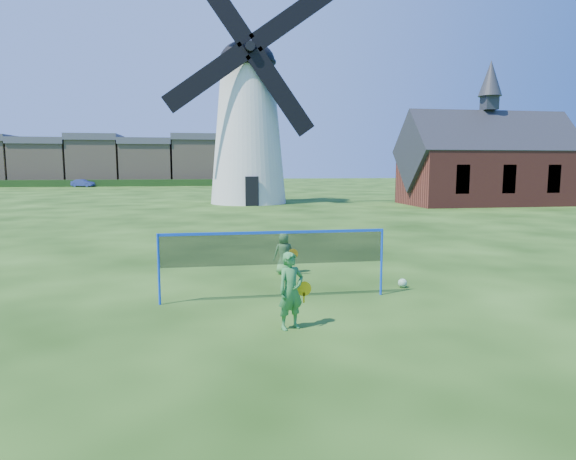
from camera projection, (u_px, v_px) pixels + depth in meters
The scene contains 10 objects.
ground at pixel (283, 299), 11.17m from camera, with size 220.00×220.00×0.00m, color black.
windmill at pixel (248, 123), 39.29m from camera, with size 12.94×6.04×18.13m.
chapel at pixel (486, 165), 38.46m from camera, with size 12.94×6.27×10.94m.
badminton_net at pixel (274, 249), 10.98m from camera, with size 5.05×0.05×1.55m.
player_girl at pixel (291, 291), 9.04m from camera, with size 0.73×0.52×1.43m.
player_boy at pixel (284, 253), 13.71m from camera, with size 0.65×0.42×1.16m.
play_ball at pixel (402, 283), 12.22m from camera, with size 0.22×0.22×0.22m, color green.
terraced_houses at pixel (46, 160), 76.82m from camera, with size 52.46×8.40×8.04m.
hedge at pixel (63, 183), 72.03m from camera, with size 62.00×0.80×1.00m, color #193814.
car_right at pixel (83, 183), 71.83m from camera, with size 1.15×3.29×1.08m, color navy.
Camera 1 is at (-1.69, -10.74, 2.97)m, focal length 30.93 mm.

